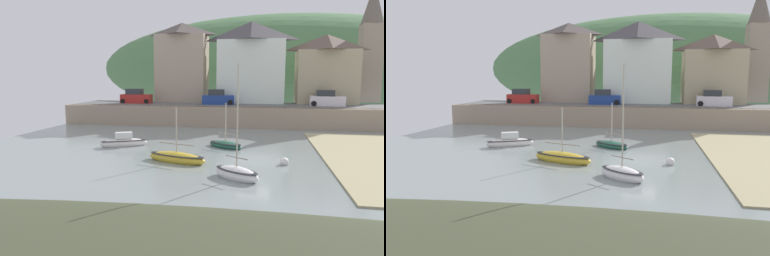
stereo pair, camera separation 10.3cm
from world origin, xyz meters
The scene contains 15 objects.
ground centered at (1.40, -9.56, 0.16)m, with size 48.00×41.00×0.61m.
quay_seawall centered at (0.00, 17.50, 1.36)m, with size 48.00×9.40×2.40m.
hillside_backdrop centered at (5.16, 55.20, 7.72)m, with size 80.00×44.00×22.05m.
waterfront_building_left centered at (-10.77, 25.20, 8.03)m, with size 7.22×5.50×11.10m.
waterfront_building_centre centered at (-1.05, 25.20, 8.00)m, with size 9.18×6.15×11.04m.
waterfront_building_right centered at (8.85, 25.20, 7.02)m, with size 7.89×5.99×9.09m.
church_with_spire centered at (15.31, 29.20, 10.83)m, with size 3.00×3.00×16.34m.
sailboat_blue_trim centered at (-5.30, -1.77, 0.29)m, with size 4.70×2.68×4.06m.
rowboat_small_beached centered at (-11.11, 3.02, 0.35)m, with size 4.02×2.77×1.42m.
sailboat_nearest_shore centered at (-2.42, 4.18, 0.23)m, with size 3.56×3.05×3.94m.
sailboat_white_hull centered at (-0.84, -5.27, 0.33)m, with size 3.22×2.78×6.93m.
parked_car_near_slipway centered at (-16.25, 20.70, 3.20)m, with size 4.11×1.82×1.95m.
parked_car_by_wall centered at (-5.10, 20.70, 3.20)m, with size 4.27×2.15×1.95m.
parked_car_end_of_row centered at (8.39, 20.70, 3.20)m, with size 4.18×1.90×1.95m.
mooring_buoy centered at (2.15, -1.19, 0.19)m, with size 0.63×0.63×0.63m.
Camera 1 is at (0.48, -26.06, 5.99)m, focal length 33.77 mm.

